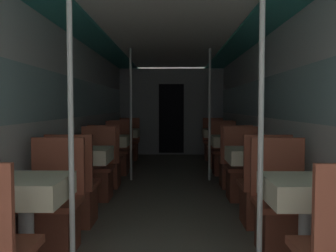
# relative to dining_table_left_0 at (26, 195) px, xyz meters

# --- Properties ---
(wall_left) EXTENTS (0.05, 10.45, 2.21)m
(wall_left) POSITION_rel_dining_table_left_0_xyz_m (-0.36, 2.83, 0.51)
(wall_left) COLOR silver
(wall_left) RESTS_ON ground_plane
(wall_right) EXTENTS (0.05, 10.45, 2.21)m
(wall_right) POSITION_rel_dining_table_left_0_xyz_m (2.34, 2.83, 0.51)
(wall_right) COLOR silver
(wall_right) RESTS_ON ground_plane
(ceiling_panel) EXTENTS (2.70, 10.45, 0.07)m
(ceiling_panel) POSITION_rel_dining_table_left_0_xyz_m (0.99, 2.83, 1.62)
(ceiling_panel) COLOR white
(ceiling_panel) RESTS_ON wall_left
(bulkhead_far) EXTENTS (2.65, 0.09, 2.21)m
(bulkhead_far) POSITION_rel_dining_table_left_0_xyz_m (0.99, 7.04, 0.47)
(bulkhead_far) COLOR gray
(bulkhead_far) RESTS_ON ground_plane
(dining_table_left_0) EXTENTS (0.57, 0.57, 0.75)m
(dining_table_left_0) POSITION_rel_dining_table_left_0_xyz_m (0.00, 0.00, 0.00)
(dining_table_left_0) COLOR #4C4C51
(dining_table_left_0) RESTS_ON ground_plane
(chair_left_far_0) EXTENTS (0.47, 0.47, 0.97)m
(chair_left_far_0) POSITION_rel_dining_table_left_0_xyz_m (0.00, 0.56, -0.34)
(chair_left_far_0) COLOR brown
(chair_left_far_0) RESTS_ON ground_plane
(support_pole_left_0) EXTENTS (0.04, 0.04, 2.21)m
(support_pole_left_0) POSITION_rel_dining_table_left_0_xyz_m (0.33, 0.00, 0.48)
(support_pole_left_0) COLOR silver
(support_pole_left_0) RESTS_ON ground_plane
(dining_table_left_1) EXTENTS (0.57, 0.57, 0.75)m
(dining_table_left_1) POSITION_rel_dining_table_left_0_xyz_m (0.00, 1.83, 0.00)
(dining_table_left_1) COLOR #4C4C51
(dining_table_left_1) RESTS_ON ground_plane
(chair_left_near_1) EXTENTS (0.47, 0.47, 0.97)m
(chair_left_near_1) POSITION_rel_dining_table_left_0_xyz_m (0.00, 1.27, -0.34)
(chair_left_near_1) COLOR brown
(chair_left_near_1) RESTS_ON ground_plane
(chair_left_far_1) EXTENTS (0.47, 0.47, 0.97)m
(chair_left_far_1) POSITION_rel_dining_table_left_0_xyz_m (0.00, 2.39, -0.34)
(chair_left_far_1) COLOR brown
(chair_left_far_1) RESTS_ON ground_plane
(dining_table_left_2) EXTENTS (0.57, 0.57, 0.75)m
(dining_table_left_2) POSITION_rel_dining_table_left_0_xyz_m (0.00, 3.66, 0.00)
(dining_table_left_2) COLOR #4C4C51
(dining_table_left_2) RESTS_ON ground_plane
(chair_left_near_2) EXTENTS (0.47, 0.47, 0.97)m
(chair_left_near_2) POSITION_rel_dining_table_left_0_xyz_m (0.00, 3.10, -0.34)
(chair_left_near_2) COLOR brown
(chair_left_near_2) RESTS_ON ground_plane
(chair_left_far_2) EXTENTS (0.47, 0.47, 0.97)m
(chair_left_far_2) POSITION_rel_dining_table_left_0_xyz_m (0.00, 4.22, -0.34)
(chair_left_far_2) COLOR brown
(chair_left_far_2) RESTS_ON ground_plane
(support_pole_left_2) EXTENTS (0.04, 0.04, 2.21)m
(support_pole_left_2) POSITION_rel_dining_table_left_0_xyz_m (0.33, 3.66, 0.48)
(support_pole_left_2) COLOR silver
(support_pole_left_2) RESTS_ON ground_plane
(dining_table_left_3) EXTENTS (0.57, 0.57, 0.75)m
(dining_table_left_3) POSITION_rel_dining_table_left_0_xyz_m (0.00, 5.49, 0.00)
(dining_table_left_3) COLOR #4C4C51
(dining_table_left_3) RESTS_ON ground_plane
(chair_left_near_3) EXTENTS (0.47, 0.47, 0.97)m
(chair_left_near_3) POSITION_rel_dining_table_left_0_xyz_m (0.00, 4.94, -0.34)
(chair_left_near_3) COLOR brown
(chair_left_near_3) RESTS_ON ground_plane
(chair_left_far_3) EXTENTS (0.47, 0.47, 0.97)m
(chair_left_far_3) POSITION_rel_dining_table_left_0_xyz_m (0.00, 6.05, -0.34)
(chair_left_far_3) COLOR brown
(chair_left_far_3) RESTS_ON ground_plane
(dining_table_right_0) EXTENTS (0.57, 0.57, 0.75)m
(dining_table_right_0) POSITION_rel_dining_table_left_0_xyz_m (1.97, 0.00, 0.00)
(dining_table_right_0) COLOR #4C4C51
(dining_table_right_0) RESTS_ON ground_plane
(chair_right_far_0) EXTENTS (0.47, 0.47, 0.97)m
(chair_right_far_0) POSITION_rel_dining_table_left_0_xyz_m (1.97, 0.56, -0.34)
(chair_right_far_0) COLOR brown
(chair_right_far_0) RESTS_ON ground_plane
(support_pole_right_0) EXTENTS (0.04, 0.04, 2.21)m
(support_pole_right_0) POSITION_rel_dining_table_left_0_xyz_m (1.65, 0.00, 0.48)
(support_pole_right_0) COLOR silver
(support_pole_right_0) RESTS_ON ground_plane
(dining_table_right_1) EXTENTS (0.57, 0.57, 0.75)m
(dining_table_right_1) POSITION_rel_dining_table_left_0_xyz_m (1.97, 1.83, 0.00)
(dining_table_right_1) COLOR #4C4C51
(dining_table_right_1) RESTS_ON ground_plane
(chair_right_near_1) EXTENTS (0.47, 0.47, 0.97)m
(chair_right_near_1) POSITION_rel_dining_table_left_0_xyz_m (1.97, 1.27, -0.34)
(chair_right_near_1) COLOR brown
(chair_right_near_1) RESTS_ON ground_plane
(chair_right_far_1) EXTENTS (0.47, 0.47, 0.97)m
(chair_right_far_1) POSITION_rel_dining_table_left_0_xyz_m (1.97, 2.39, -0.34)
(chair_right_far_1) COLOR brown
(chair_right_far_1) RESTS_ON ground_plane
(dining_table_right_2) EXTENTS (0.57, 0.57, 0.75)m
(dining_table_right_2) POSITION_rel_dining_table_left_0_xyz_m (1.97, 3.66, 0.00)
(dining_table_right_2) COLOR #4C4C51
(dining_table_right_2) RESTS_ON ground_plane
(chair_right_near_2) EXTENTS (0.47, 0.47, 0.97)m
(chair_right_near_2) POSITION_rel_dining_table_left_0_xyz_m (1.97, 3.10, -0.34)
(chair_right_near_2) COLOR brown
(chair_right_near_2) RESTS_ON ground_plane
(chair_right_far_2) EXTENTS (0.47, 0.47, 0.97)m
(chair_right_far_2) POSITION_rel_dining_table_left_0_xyz_m (1.97, 4.22, -0.34)
(chair_right_far_2) COLOR brown
(chair_right_far_2) RESTS_ON ground_plane
(support_pole_right_2) EXTENTS (0.04, 0.04, 2.21)m
(support_pole_right_2) POSITION_rel_dining_table_left_0_xyz_m (1.65, 3.66, 0.48)
(support_pole_right_2) COLOR silver
(support_pole_right_2) RESTS_ON ground_plane
(dining_table_right_3) EXTENTS (0.57, 0.57, 0.75)m
(dining_table_right_3) POSITION_rel_dining_table_left_0_xyz_m (1.97, 5.49, 0.00)
(dining_table_right_3) COLOR #4C4C51
(dining_table_right_3) RESTS_ON ground_plane
(chair_right_near_3) EXTENTS (0.47, 0.47, 0.97)m
(chair_right_near_3) POSITION_rel_dining_table_left_0_xyz_m (1.97, 4.94, -0.34)
(chair_right_near_3) COLOR brown
(chair_right_near_3) RESTS_ON ground_plane
(chair_right_far_3) EXTENTS (0.47, 0.47, 0.97)m
(chair_right_far_3) POSITION_rel_dining_table_left_0_xyz_m (1.97, 6.05, -0.34)
(chair_right_far_3) COLOR brown
(chair_right_far_3) RESTS_ON ground_plane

